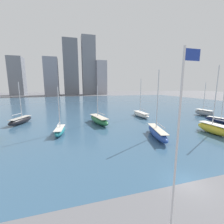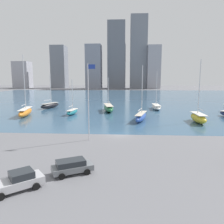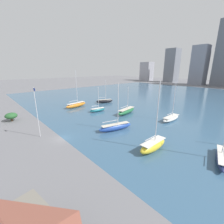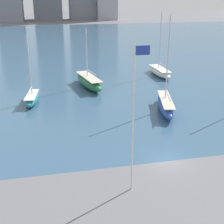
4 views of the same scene
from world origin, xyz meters
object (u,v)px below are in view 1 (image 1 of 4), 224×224
sailboat_black (21,120)px  sailboat_white (141,114)px  flag_pole (178,138)px  sailboat_navy (224,121)px  sailboat_gray (204,113)px  sailboat_teal (60,130)px  sailboat_green (99,120)px  sailboat_yellow (215,129)px  sailboat_blue (157,133)px

sailboat_black → sailboat_white: bearing=21.3°
flag_pole → sailboat_navy: size_ratio=1.04×
sailboat_white → sailboat_gray: bearing=-12.8°
flag_pole → sailboat_black: size_ratio=1.12×
sailboat_white → sailboat_teal: size_ratio=1.25×
sailboat_green → sailboat_yellow: bearing=-46.3°
flag_pole → sailboat_white: bearing=66.2°
flag_pole → sailboat_navy: 40.44m
flag_pole → sailboat_white: 40.25m
flag_pole → sailboat_green: flag_pole is taller
flag_pole → sailboat_yellow: bearing=34.5°
sailboat_white → sailboat_blue: sailboat_blue is taller
flag_pole → sailboat_black: 42.18m
sailboat_green → sailboat_yellow: sailboat_yellow is taller
sailboat_navy → sailboat_yellow: bearing=-165.5°
sailboat_gray → sailboat_teal: 47.25m
flag_pole → sailboat_green: 31.67m
sailboat_gray → sailboat_white: size_ratio=0.91×
sailboat_white → sailboat_black: bearing=178.2°
sailboat_black → sailboat_yellow: bearing=-4.6°
flag_pole → sailboat_yellow: 28.23m
sailboat_yellow → sailboat_teal: size_ratio=1.44×
sailboat_yellow → sailboat_green: bearing=144.6°
sailboat_navy → sailboat_black: bearing=148.7°
sailboat_yellow → sailboat_white: sailboat_yellow is taller
sailboat_white → sailboat_blue: (-6.31, -19.36, 0.18)m
sailboat_gray → sailboat_yellow: (-14.94, -16.27, 0.05)m
sailboat_yellow → sailboat_blue: bearing=173.5°
sailboat_gray → sailboat_green: sailboat_gray is taller
sailboat_green → sailboat_white: bearing=8.0°
flag_pole → sailboat_teal: flag_pole is taller
flag_pole → sailboat_teal: 26.91m
sailboat_gray → sailboat_navy: bearing=-120.5°
sailboat_blue → sailboat_navy: 24.26m
sailboat_gray → sailboat_navy: 10.96m
sailboat_gray → sailboat_white: sailboat_white is taller
sailboat_teal → sailboat_blue: bearing=-15.0°
sailboat_yellow → sailboat_blue: 13.14m
sailboat_yellow → sailboat_navy: bearing=29.6°
sailboat_black → sailboat_yellow: (42.38, -21.24, 0.21)m
sailboat_white → sailboat_blue: 20.37m
sailboat_yellow → sailboat_navy: (10.72, 6.16, -0.33)m
sailboat_blue → sailboat_white: bearing=86.0°
flag_pole → sailboat_black: flag_pole is taller
sailboat_yellow → sailboat_navy: 12.37m
flag_pole → sailboat_teal: bearing=109.9°
sailboat_gray → sailboat_navy: (-4.22, -10.11, -0.28)m
sailboat_gray → sailboat_yellow: bearing=-140.4°
sailboat_white → sailboat_navy: sailboat_white is taller
sailboat_white → sailboat_navy: 22.78m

